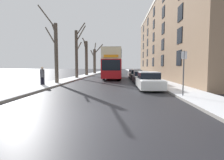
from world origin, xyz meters
The scene contains 16 objects.
ground_plane centered at (0.00, 0.00, 0.00)m, with size 320.00×320.00×0.00m, color #28282D.
sidewalk_left centered at (-5.85, 53.00, 0.08)m, with size 2.45×130.00×0.16m.
sidewalk_right centered at (5.85, 53.00, 0.08)m, with size 2.45×130.00×0.16m.
terrace_facade_right centered at (11.57, 25.08, 6.78)m, with size 9.10×38.83×13.55m.
bare_tree_left_0 centered at (-5.61, 12.01, 3.60)m, with size 2.37×1.77×8.50m.
bare_tree_left_1 centered at (-5.50, 20.75, 4.04)m, with size 1.92×3.21×8.35m.
bare_tree_left_2 centered at (-5.76, 29.62, 3.91)m, with size 1.34×3.95×7.91m.
bare_tree_left_3 centered at (-5.49, 39.58, 3.70)m, with size 3.68×2.82×8.44m.
double_decker_bus centered at (0.10, 20.75, 2.46)m, with size 2.61×10.70×4.36m.
parked_car_0 centered at (3.58, 8.10, 0.66)m, with size 1.79×4.56×1.43m.
parked_car_1 centered at (3.58, 13.70, 0.64)m, with size 1.71×4.27×1.39m.
parked_car_2 centered at (3.58, 19.49, 0.65)m, with size 1.78×4.03×1.41m.
parked_car_3 centered at (3.58, 24.75, 0.65)m, with size 1.74×4.12×1.40m.
oncoming_van centered at (-1.64, 38.82, 1.24)m, with size 2.07×4.97×2.29m.
pedestrian_left_sidewalk centered at (-6.06, 9.75, 1.02)m, with size 0.40×0.40×1.86m.
street_sign_post centered at (4.93, 4.07, 1.57)m, with size 0.32×0.07×2.76m.
Camera 1 is at (1.25, -6.26, 1.83)m, focal length 28.00 mm.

